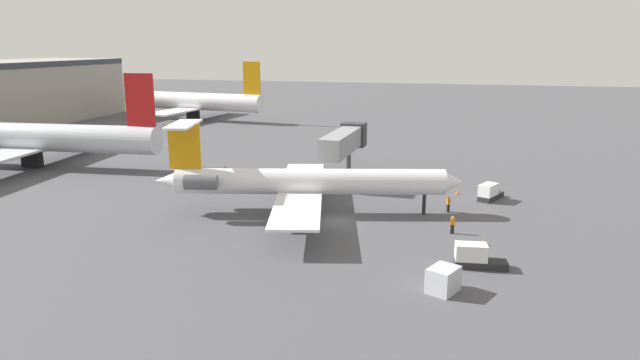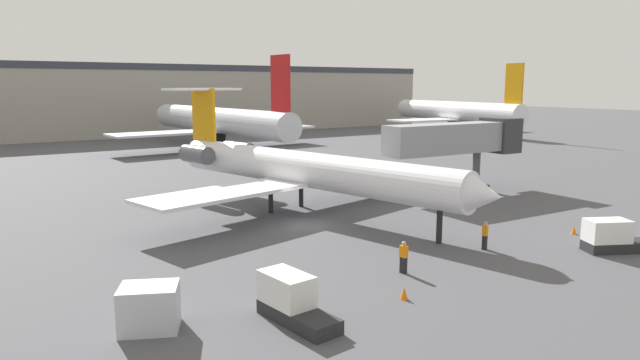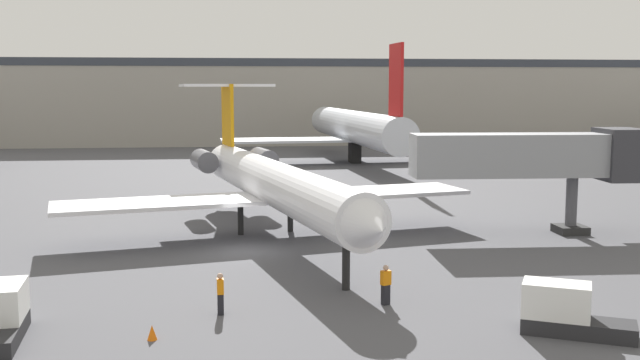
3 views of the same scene
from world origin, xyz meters
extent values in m
cube|color=#4C4C51|center=(0.00, 0.00, -0.05)|extent=(400.00, 400.00, 0.10)
cylinder|color=white|center=(1.74, 3.02, 3.39)|extent=(8.71, 27.15, 2.61)
cone|color=white|center=(5.00, -11.04, 3.39)|extent=(2.91, 2.70, 2.48)
cone|color=white|center=(-1.55, 17.17, 3.39)|extent=(2.75, 3.03, 2.22)
cube|color=white|center=(8.04, 5.51, 2.38)|extent=(12.53, 6.96, 0.24)
cube|color=white|center=(-5.01, 2.48, 2.38)|extent=(12.53, 6.96, 0.24)
cylinder|color=#595960|center=(1.48, 13.87, 3.79)|extent=(2.18, 3.46, 1.50)
cylinder|color=#595960|center=(-2.81, 12.88, 3.79)|extent=(2.18, 3.46, 1.50)
cube|color=orange|center=(-1.12, 15.32, 6.98)|extent=(0.96, 3.17, 4.59)
cube|color=white|center=(-1.12, 15.32, 9.18)|extent=(7.17, 3.88, 0.20)
cylinder|color=black|center=(4.37, -8.31, 1.04)|extent=(0.36, 0.36, 2.08)
cylinder|color=black|center=(2.85, 5.33, 1.04)|extent=(0.36, 0.36, 2.08)
cylinder|color=black|center=(-0.27, 4.60, 1.04)|extent=(0.36, 0.36, 2.08)
cube|color=gray|center=(16.79, 2.86, 4.92)|extent=(13.42, 3.16, 2.60)
cube|color=#333338|center=(23.05, 2.60, 4.92)|extent=(2.53, 3.30, 3.20)
cylinder|color=#4C4C51|center=(20.12, 2.72, 1.81)|extent=(0.70, 0.70, 3.62)
cube|color=#262626|center=(20.12, 2.72, 0.25)|extent=(1.80, 1.80, 0.50)
cube|color=black|center=(-1.13, -11.27, 0.42)|extent=(0.26, 0.34, 0.85)
cube|color=orange|center=(-1.13, -11.27, 1.15)|extent=(0.29, 0.42, 0.60)
sphere|color=tan|center=(-1.13, -11.27, 1.57)|extent=(0.24, 0.24, 0.24)
cube|color=black|center=(5.69, -10.71, 0.42)|extent=(0.39, 0.35, 0.85)
cube|color=orange|center=(5.69, -10.71, 1.15)|extent=(0.47, 0.40, 0.60)
sphere|color=tan|center=(5.69, -10.71, 1.57)|extent=(0.24, 0.24, 0.24)
cube|color=#262628|center=(11.93, -15.24, 0.30)|extent=(4.20, 3.04, 0.60)
cube|color=white|center=(11.22, -14.88, 1.25)|extent=(2.77, 2.32, 1.30)
cube|color=#262628|center=(-8.85, -13.61, 0.30)|extent=(1.85, 4.13, 0.60)
cube|color=white|center=(-8.94, -12.81, 1.25)|extent=(1.66, 2.54, 1.30)
cone|color=orange|center=(13.26, -11.57, 0.28)|extent=(0.36, 0.36, 0.55)
cone|color=orange|center=(-3.51, -14.00, 0.28)|extent=(0.36, 0.36, 0.55)
cube|color=#9E998E|center=(0.00, 82.49, 6.72)|extent=(151.71, 20.53, 13.45)
cube|color=#333842|center=(0.00, 72.42, 12.85)|extent=(151.71, 0.60, 1.20)
cylinder|color=silver|center=(13.62, 46.91, 4.32)|extent=(6.66, 38.28, 3.84)
cube|color=red|center=(14.89, 29.91, 9.74)|extent=(0.60, 4.01, 7.00)
cube|color=silver|center=(13.62, 46.91, 2.80)|extent=(32.36, 8.36, 0.30)
cube|color=black|center=(13.62, 46.91, 1.20)|extent=(1.20, 2.80, 2.40)
camera|label=1|loc=(-51.48, -11.39, 16.98)|focal=31.42mm
camera|label=2|loc=(-19.94, -32.09, 9.55)|focal=31.58mm
camera|label=3|loc=(-0.33, -39.72, 9.01)|focal=40.85mm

